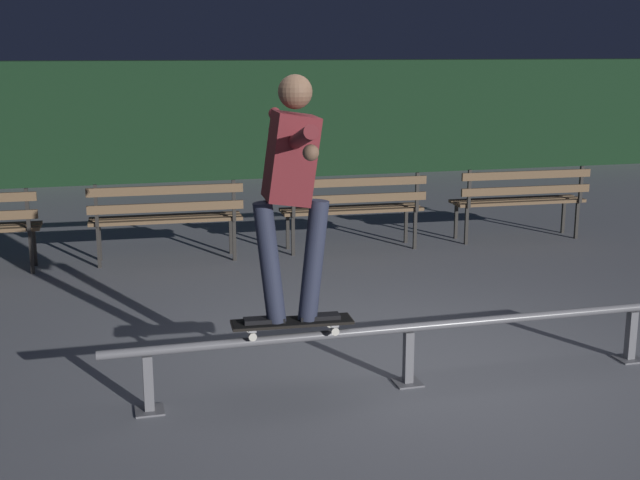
% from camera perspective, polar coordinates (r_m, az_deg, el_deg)
% --- Properties ---
extents(ground_plane, '(90.00, 90.00, 0.00)m').
position_cam_1_polar(ground_plane, '(6.07, 4.99, -8.68)').
color(ground_plane, slate).
extents(hedge_backdrop, '(24.00, 1.20, 2.03)m').
position_cam_1_polar(hedge_backdrop, '(15.14, -7.66, 8.15)').
color(hedge_backdrop, black).
rests_on(hedge_backdrop, ground).
extents(grind_rail, '(4.06, 0.18, 0.43)m').
position_cam_1_polar(grind_rail, '(5.70, 6.04, -6.57)').
color(grind_rail, slate).
rests_on(grind_rail, ground).
extents(skateboard, '(0.79, 0.25, 0.09)m').
position_cam_1_polar(skateboard, '(5.42, -1.91, -5.64)').
color(skateboard, black).
rests_on(skateboard, grind_rail).
extents(skateboarder, '(0.63, 1.41, 1.56)m').
position_cam_1_polar(skateboarder, '(5.20, -1.95, 4.19)').
color(skateboarder, black).
rests_on(skateboarder, skateboard).
extents(park_bench_left_center, '(1.62, 0.48, 0.88)m').
position_cam_1_polar(park_bench_left_center, '(8.98, -10.40, 1.82)').
color(park_bench_left_center, '#282623').
rests_on(park_bench_left_center, ground).
extents(park_bench_right_center, '(1.62, 0.48, 0.88)m').
position_cam_1_polar(park_bench_right_center, '(9.37, 2.28, 2.48)').
color(park_bench_right_center, '#282623').
rests_on(park_bench_right_center, ground).
extents(park_bench_rightmost, '(1.62, 0.48, 0.88)m').
position_cam_1_polar(park_bench_rightmost, '(10.17, 13.47, 2.96)').
color(park_bench_rightmost, '#282623').
rests_on(park_bench_rightmost, ground).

